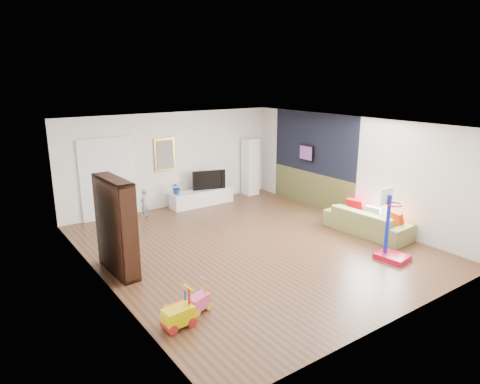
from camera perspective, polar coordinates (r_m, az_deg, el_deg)
floor at (r=9.68m, az=1.38°, el=-7.10°), size 6.50×7.50×0.00m
ceiling at (r=9.00m, az=1.49°, el=9.01°), size 6.50×7.50×0.00m
wall_back at (r=12.39m, az=-9.00°, el=4.22°), size 6.50×0.00×2.70m
wall_front at (r=6.76m, az=20.84°, el=-5.91°), size 6.50×0.00×2.70m
wall_left at (r=7.83m, az=-18.06°, el=-2.81°), size 0.00×7.50×2.70m
wall_right at (r=11.44m, az=14.63°, el=3.00°), size 0.00×7.50×2.70m
navy_accent at (r=12.27m, az=9.75°, el=6.45°), size 0.01×3.20×1.70m
olive_wainscot at (r=12.54m, az=9.48°, el=0.35°), size 0.01×3.20×1.00m
doorway at (r=11.72m, az=-17.19°, el=1.59°), size 1.45×0.06×2.10m
painting_back at (r=12.21m, az=-10.01°, el=4.97°), size 0.62×0.06×0.92m
artwork_right at (r=12.42m, az=8.83°, el=5.19°), size 0.04×0.56×0.46m
media_console at (r=12.60m, az=-5.10°, el=-0.73°), size 1.92×0.49×0.45m
tall_cabinet at (r=13.57m, az=1.37°, el=3.40°), size 0.43×0.43×1.79m
bookshelf at (r=8.42m, az=-16.20°, el=-4.42°), size 0.39×1.29×1.86m
sofa at (r=10.70m, az=16.62°, el=-3.80°), size 0.93×2.12×0.61m
basketball_hoop at (r=9.24m, az=20.00°, el=-4.18°), size 0.59×0.69×1.50m
ride_on_yellow at (r=6.68m, az=-8.25°, el=-15.23°), size 0.47×0.31×0.61m
ride_on_orange at (r=6.87m, az=-8.51°, el=-14.86°), size 0.38×0.24×0.50m
ride_on_pink at (r=7.08m, az=-5.59°, el=-13.74°), size 0.43×0.34×0.51m
child at (r=11.62m, az=-12.64°, el=-1.51°), size 0.35×0.33×0.80m
tv at (r=12.63m, az=-4.26°, el=1.71°), size 0.98×0.40×0.57m
vase_plant at (r=12.16m, az=-8.42°, el=0.57°), size 0.40×0.37×0.38m
pillow_left at (r=10.45m, az=20.10°, el=-3.53°), size 0.22×0.42×0.41m
pillow_center at (r=10.76m, az=17.32°, el=-2.76°), size 0.17×0.38×0.37m
pillow_right at (r=11.17m, az=15.09°, el=-1.93°), size 0.22×0.43×0.41m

